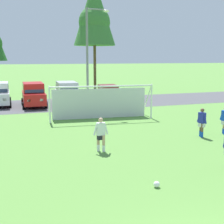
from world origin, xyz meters
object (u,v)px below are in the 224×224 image
at_px(soccer_ball, 157,184).
at_px(soccer_goal, 100,101).
at_px(street_lamp, 89,60).
at_px(parked_car_slot_center_right, 108,93).
at_px(player_midfield_center, 101,135).
at_px(parked_car_slot_center, 67,93).
at_px(parked_car_slot_center_left, 34,94).
at_px(player_striker_near, 202,123).

height_order(soccer_ball, soccer_goal, soccer_goal).
bearing_deg(street_lamp, parked_car_slot_center_right, 57.72).
xyz_separation_m(soccer_ball, player_midfield_center, (-0.63, 4.62, 0.71)).
distance_m(player_midfield_center, street_lamp, 11.20).
bearing_deg(parked_car_slot_center, player_midfield_center, -94.60).
distance_m(soccer_ball, parked_car_slot_center_left, 20.02).
bearing_deg(street_lamp, parked_car_slot_center_left, 130.31).
bearing_deg(player_midfield_center, soccer_goal, 73.62).
bearing_deg(parked_car_slot_center_left, street_lamp, -49.69).
bearing_deg(player_striker_near, player_midfield_center, -172.66).
relative_size(player_striker_near, street_lamp, 0.20).
distance_m(player_midfield_center, parked_car_slot_center_left, 15.34).
bearing_deg(soccer_goal, street_lamp, 91.70).
relative_size(player_midfield_center, parked_car_slot_center, 0.35).
distance_m(soccer_goal, parked_car_slot_center, 7.66).
bearing_deg(player_striker_near, parked_car_slot_center, 108.78).
xyz_separation_m(soccer_ball, parked_car_slot_center_right, (4.84, 20.24, 0.77)).
distance_m(parked_car_slot_center, parked_car_slot_center_right, 4.25).
distance_m(soccer_goal, player_midfield_center, 8.05).
bearing_deg(soccer_ball, parked_car_slot_center, 88.27).
xyz_separation_m(soccer_ball, player_striker_near, (5.53, 5.41, 0.71)).
height_order(soccer_goal, player_striker_near, soccer_goal).
bearing_deg(soccer_ball, soccer_goal, 82.43).
bearing_deg(player_striker_near, soccer_ball, -135.65).
bearing_deg(soccer_goal, parked_car_slot_center_right, 67.99).
height_order(player_striker_near, parked_car_slot_center_right, parked_car_slot_center_right).
height_order(soccer_goal, parked_car_slot_center_left, soccer_goal).
relative_size(soccer_goal, player_midfield_center, 4.61).
distance_m(player_striker_near, parked_car_slot_center_left, 16.52).
distance_m(soccer_ball, player_striker_near, 7.77).
xyz_separation_m(player_midfield_center, parked_car_slot_center_left, (-1.88, 15.22, 0.29)).
xyz_separation_m(parked_car_slot_center_left, parked_car_slot_center, (3.11, 0.08, 0.00)).
height_order(soccer_ball, parked_car_slot_center_left, parked_car_slot_center_left).
xyz_separation_m(soccer_ball, parked_car_slot_center, (0.60, 19.92, 1.00)).
bearing_deg(soccer_goal, parked_car_slot_center_left, 118.90).
xyz_separation_m(player_midfield_center, parked_car_slot_center, (1.23, 15.30, 0.29)).
height_order(soccer_ball, street_lamp, street_lamp).
bearing_deg(player_midfield_center, soccer_ball, -82.25).
relative_size(parked_car_slot_center_left, parked_car_slot_center, 0.99).
height_order(soccer_ball, parked_car_slot_center_right, parked_car_slot_center_right).
distance_m(player_midfield_center, parked_car_slot_center_right, 16.55).
height_order(player_striker_near, street_lamp, street_lamp).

